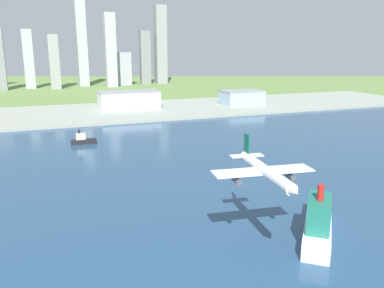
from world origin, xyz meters
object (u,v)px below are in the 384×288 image
airplane_landing (265,171)px  warehouse_main (129,100)px  ferry_boat (318,222)px  warehouse_annex (242,97)px  tugboat_small (83,140)px

airplane_landing → warehouse_main: airplane_landing is taller
airplane_landing → ferry_boat: size_ratio=1.02×
airplane_landing → warehouse_annex: 356.33m
tugboat_small → warehouse_annex: size_ratio=0.38×
airplane_landing → tugboat_small: 192.81m
ferry_boat → warehouse_main: ferry_boat is taller
ferry_boat → airplane_landing: bearing=-174.4°
warehouse_main → airplane_landing: bearing=-94.9°
tugboat_small → warehouse_main: warehouse_main is taller
warehouse_main → warehouse_annex: warehouse_main is taller
ferry_boat → warehouse_main: 332.38m
ferry_boat → warehouse_main: (3.52, 332.31, 5.63)m
airplane_landing → warehouse_annex: airplane_landing is taller
ferry_boat → warehouse_annex: (137.48, 314.01, 4.38)m
airplane_landing → ferry_boat: bearing=5.6°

